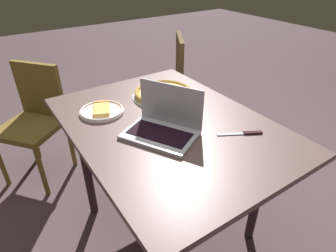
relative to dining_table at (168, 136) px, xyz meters
The scene contains 8 objects.
ground_plane 0.69m from the dining_table, ahead, with size 12.00×12.00×0.00m, color #544044.
dining_table is the anchor object (origin of this frame).
laptop 0.17m from the dining_table, 46.34° to the right, with size 0.41×0.37×0.23m.
pizza_plate 0.39m from the dining_table, 139.91° to the right, with size 0.24×0.24×0.04m.
pizza_tray 0.33m from the dining_table, 151.18° to the left, with size 0.38×0.38×0.04m.
table_knife 0.40m from the dining_table, 39.52° to the left, with size 0.13×0.21×0.01m.
chair_near 1.12m from the dining_table, 147.30° to the left, with size 0.61×0.61×0.93m.
chair_far 1.14m from the dining_table, 153.29° to the right, with size 0.56×0.56×0.87m.
Camera 1 is at (1.06, -0.71, 1.53)m, focal length 30.55 mm.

